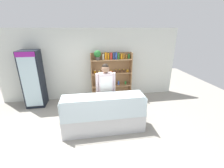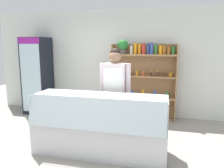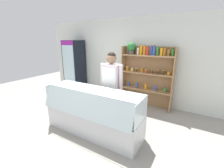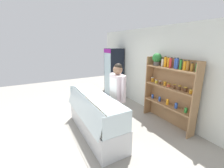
{
  "view_description": "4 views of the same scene",
  "coord_description": "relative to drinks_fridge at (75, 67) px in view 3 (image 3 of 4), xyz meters",
  "views": [
    {
      "loc": [
        -0.13,
        -3.48,
        2.7
      ],
      "look_at": [
        0.5,
        0.44,
        1.2
      ],
      "focal_mm": 24.0,
      "sensor_mm": 36.0,
      "label": 1
    },
    {
      "loc": [
        1.23,
        -3.26,
        1.81
      ],
      "look_at": [
        0.3,
        0.55,
        1.11
      ],
      "focal_mm": 35.0,
      "sensor_mm": 36.0,
      "label": 2
    },
    {
      "loc": [
        2.1,
        -2.28,
        1.99
      ],
      "look_at": [
        0.47,
        0.44,
        1.07
      ],
      "focal_mm": 24.0,
      "sensor_mm": 36.0,
      "label": 3
    },
    {
      "loc": [
        3.37,
        -1.2,
        2.21
      ],
      "look_at": [
        -0.05,
        0.68,
        1.15
      ],
      "focal_mm": 24.0,
      "sensor_mm": 36.0,
      "label": 4
    }
  ],
  "objects": [
    {
      "name": "shelving_unit",
      "position": [
        2.75,
        0.16,
        0.12
      ],
      "size": [
        1.56,
        0.29,
        1.94
      ],
      "color": "#9E754C",
      "rests_on": "ground"
    },
    {
      "name": "ground_plane",
      "position": [
        2.07,
        -1.87,
        -1.0
      ],
      "size": [
        12.0,
        12.0,
        0.0
      ],
      "primitive_type": "plane",
      "color": "gray"
    },
    {
      "name": "shop_clerk",
      "position": [
        2.41,
        -1.26,
        0.04
      ],
      "size": [
        0.58,
        0.25,
        1.76
      ],
      "color": "#383D51",
      "rests_on": "ground"
    },
    {
      "name": "drinks_fridge",
      "position": [
        0.0,
        0.0,
        0.0
      ],
      "size": [
        0.63,
        0.62,
        2.01
      ],
      "color": "black",
      "rests_on": "ground"
    },
    {
      "name": "deli_display_case",
      "position": [
        2.28,
        -1.82,
        -0.69
      ],
      "size": [
        2.21,
        0.72,
        1.01
      ],
      "color": "silver",
      "rests_on": "ground"
    },
    {
      "name": "back_wall",
      "position": [
        2.07,
        0.42,
        0.35
      ],
      "size": [
        6.8,
        0.1,
        2.7
      ],
      "primitive_type": "cube",
      "color": "silver",
      "rests_on": "ground"
    }
  ]
}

